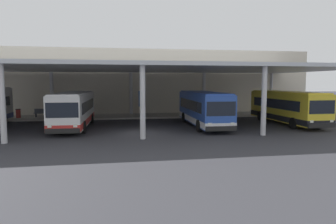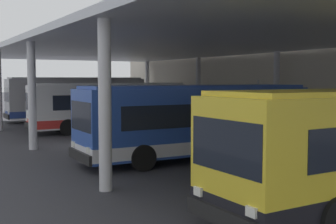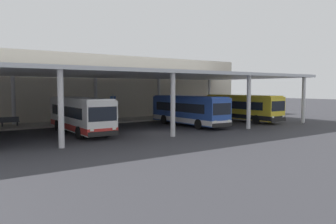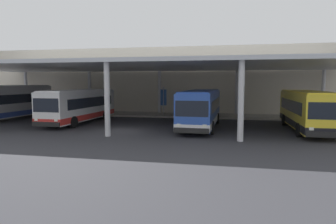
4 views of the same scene
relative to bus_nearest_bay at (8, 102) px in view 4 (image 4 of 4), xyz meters
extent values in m
plane|color=#333338|center=(13.92, -4.47, -1.84)|extent=(200.00, 200.00, 0.00)
cube|color=#A39E93|center=(13.92, 7.28, -1.75)|extent=(42.00, 4.50, 0.18)
cube|color=beige|center=(13.92, 10.53, 2.27)|extent=(48.00, 1.60, 8.23)
cube|color=silver|center=(13.92, 1.03, 3.56)|extent=(40.00, 17.00, 0.30)
cylinder|color=silver|center=(-4.58, 9.03, 0.78)|extent=(0.40, 0.40, 5.25)
cylinder|color=silver|center=(4.67, 9.03, 0.78)|extent=(0.40, 0.40, 5.25)
cylinder|color=silver|center=(13.92, -6.97, 0.78)|extent=(0.40, 0.40, 5.25)
cylinder|color=silver|center=(13.92, 9.03, 0.78)|extent=(0.40, 0.40, 5.25)
cylinder|color=silver|center=(23.17, -6.97, 0.78)|extent=(0.40, 0.40, 5.25)
cylinder|color=silver|center=(23.17, 9.03, 0.78)|extent=(0.40, 0.40, 5.25)
cylinder|color=silver|center=(32.42, 9.03, 0.78)|extent=(0.40, 0.40, 5.25)
cube|color=#B7B7BC|center=(0.00, 0.00, 0.06)|extent=(2.86, 11.27, 3.10)
cube|color=#2D4799|center=(0.00, 0.00, -1.14)|extent=(2.88, 11.30, 0.50)
cube|color=black|center=(0.00, 0.15, 0.36)|extent=(2.83, 9.26, 0.90)
cube|color=silver|center=(0.00, 0.00, 1.67)|extent=(2.64, 10.82, 0.12)
cylinder|color=black|center=(-1.13, 3.12, -1.34)|extent=(0.31, 1.01, 1.00)
cylinder|color=black|center=(1.32, 3.04, -1.34)|extent=(0.31, 1.01, 1.00)
cube|color=white|center=(8.36, -0.58, -0.14)|extent=(2.79, 10.47, 2.70)
cube|color=red|center=(8.36, -0.58, -1.14)|extent=(2.81, 10.49, 0.50)
cube|color=black|center=(8.37, -0.43, 0.16)|extent=(2.78, 8.60, 0.90)
cube|color=black|center=(8.22, -5.73, 0.21)|extent=(2.30, 0.18, 1.10)
cube|color=black|center=(8.22, -5.82, -1.29)|extent=(2.45, 0.23, 0.36)
cube|color=white|center=(8.36, -0.58, 1.27)|extent=(2.58, 10.04, 0.12)
cube|color=yellow|center=(8.22, -5.70, 1.03)|extent=(1.75, 0.17, 0.28)
cube|color=white|center=(7.32, -5.78, -0.94)|extent=(0.28, 0.09, 0.20)
cube|color=white|center=(9.12, -5.83, -0.94)|extent=(0.28, 0.09, 0.20)
cylinder|color=black|center=(7.05, -3.77, -1.34)|extent=(0.31, 1.01, 1.00)
cylinder|color=black|center=(9.50, -3.84, -1.34)|extent=(0.31, 1.01, 1.00)
cylinder|color=black|center=(7.22, 2.31, -1.34)|extent=(0.31, 1.01, 1.00)
cylinder|color=black|center=(9.67, 2.25, -1.34)|extent=(0.31, 1.01, 1.00)
cube|color=#284CA8|center=(20.02, -1.41, -0.14)|extent=(2.73, 10.45, 2.70)
cube|color=silver|center=(20.02, -1.41, -1.14)|extent=(2.75, 10.47, 0.50)
cube|color=black|center=(20.03, -1.26, 0.16)|extent=(2.72, 8.58, 0.90)
cube|color=black|center=(19.91, -6.56, 0.21)|extent=(2.30, 0.17, 1.10)
cube|color=black|center=(19.91, -6.65, -1.29)|extent=(2.45, 0.21, 0.36)
cube|color=#2A50B0|center=(20.02, -1.41, 1.27)|extent=(2.52, 10.03, 0.12)
cube|color=yellow|center=(19.91, -6.53, 1.03)|extent=(1.75, 0.16, 0.28)
cube|color=white|center=(19.01, -6.62, -0.94)|extent=(0.28, 0.09, 0.20)
cube|color=white|center=(20.81, -6.66, -0.94)|extent=(0.28, 0.09, 0.20)
cylinder|color=black|center=(18.73, -4.61, -1.34)|extent=(0.30, 1.01, 1.00)
cylinder|color=black|center=(21.18, -4.66, -1.34)|extent=(0.30, 1.01, 1.00)
cylinder|color=black|center=(18.86, 1.48, -1.34)|extent=(0.30, 1.01, 1.00)
cylinder|color=black|center=(21.31, 1.42, -1.34)|extent=(0.30, 1.01, 1.00)
cube|color=yellow|center=(28.48, -1.30, -0.14)|extent=(2.52, 10.41, 2.70)
cube|color=black|center=(28.48, -1.30, -1.14)|extent=(2.54, 10.43, 0.50)
cube|color=black|center=(28.48, -1.15, 0.16)|extent=(2.56, 8.53, 0.90)
cube|color=black|center=(28.49, -6.45, 0.21)|extent=(2.30, 0.12, 1.10)
cube|color=black|center=(28.49, -6.54, -1.29)|extent=(2.45, 0.16, 0.36)
cube|color=yellow|center=(28.48, -1.30, 1.27)|extent=(2.32, 9.99, 0.12)
cube|color=yellow|center=(28.49, -6.42, 1.03)|extent=(1.75, 0.12, 0.28)
cube|color=white|center=(27.59, -6.54, -0.94)|extent=(0.28, 0.08, 0.20)
cylinder|color=black|center=(27.26, -4.53, -1.34)|extent=(0.28, 1.00, 1.00)
cylinder|color=black|center=(27.25, 1.55, -1.34)|extent=(0.28, 1.00, 1.00)
cylinder|color=black|center=(29.70, 1.56, -1.34)|extent=(0.28, 1.00, 1.00)
cube|color=#4C515B|center=(3.94, 7.28, -1.21)|extent=(1.80, 0.44, 0.08)
cube|color=#4C515B|center=(3.94, 7.48, -0.96)|extent=(1.80, 0.06, 0.44)
cube|color=#2D2D33|center=(3.24, 7.28, -1.44)|extent=(0.10, 0.36, 0.45)
cube|color=#2D2D33|center=(4.64, 7.28, -1.44)|extent=(0.10, 0.36, 0.45)
cylinder|color=maroon|center=(1.50, 6.92, -1.21)|extent=(0.48, 0.48, 0.90)
cylinder|color=black|center=(1.50, 6.92, -0.72)|extent=(0.52, 0.52, 0.08)
cylinder|color=#B2B2B7|center=(15.00, 6.48, -0.06)|extent=(0.12, 0.12, 3.20)
cube|color=#285199|center=(15.00, 6.46, 0.32)|extent=(0.70, 0.04, 1.80)
camera|label=1|loc=(12.02, -28.54, 2.20)|focal=32.58mm
camera|label=2|loc=(35.73, -12.09, 1.59)|focal=47.32mm
camera|label=3|loc=(-2.29, -29.29, 2.19)|focal=35.74mm
camera|label=4|loc=(22.55, -27.08, 1.98)|focal=32.38mm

